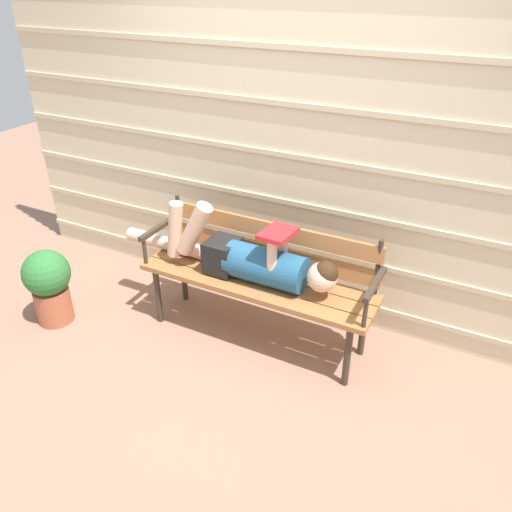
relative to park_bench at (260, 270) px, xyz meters
name	(u,v)px	position (x,y,z in m)	size (l,w,h in m)	color
ground_plane	(245,350)	(0.00, -0.23, -0.51)	(12.00, 12.00, 0.00)	#936B56
house_siding	(292,154)	(0.00, 0.46, 0.67)	(4.82, 0.08, 2.37)	beige
park_bench	(260,270)	(0.00, 0.00, 0.00)	(1.62, 0.44, 0.86)	#9E6638
reclining_person	(247,258)	(-0.06, -0.07, 0.11)	(1.66, 0.26, 0.51)	#23567A
potted_plant	(49,283)	(-1.41, -0.58, -0.19)	(0.33, 0.33, 0.57)	#AD5B3D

